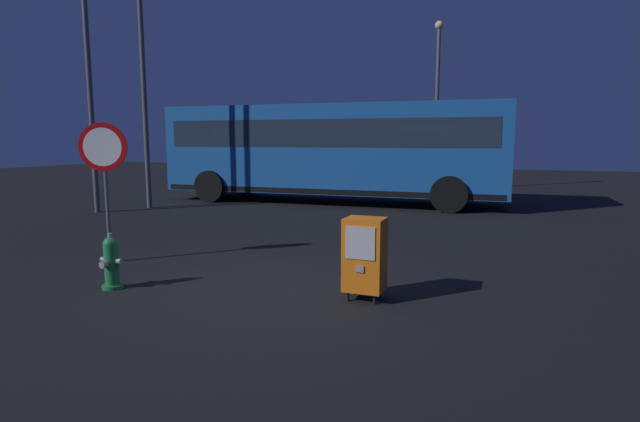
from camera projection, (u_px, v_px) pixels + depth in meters
The scene contains 8 objects.
ground_plane at pixel (266, 289), 6.65m from camera, with size 60.00×60.00×0.00m, color black.
fire_hydrant at pixel (111, 263), 6.63m from camera, with size 0.33×0.32×0.75m.
newspaper_box_primary at pixel (365, 254), 6.14m from camera, with size 0.48×0.42×1.02m.
stop_sign at pixel (104, 163), 7.87m from camera, with size 0.71×0.31×2.23m.
bus_near at pixel (333, 148), 15.67m from camera, with size 10.60×3.14×3.00m.
street_light_near_left at pixel (437, 93), 19.06m from camera, with size 0.32×0.32×6.36m.
street_light_far_left at pixel (143, 72), 14.02m from camera, with size 0.32×0.32×6.60m.
street_light_far_right at pixel (87, 50), 13.06m from camera, with size 0.32×0.32×7.44m.
Camera 1 is at (2.99, -5.75, 1.96)m, focal length 28.13 mm.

